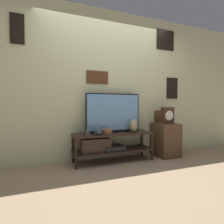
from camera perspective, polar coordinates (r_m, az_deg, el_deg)
ground_plane at (r=2.94m, az=2.17°, el=-17.10°), size 12.00×12.00×0.00m
wall_back at (r=3.26m, az=-1.00°, el=8.94°), size 6.40×0.08×2.70m
media_console at (r=3.03m, az=-1.54°, el=-10.36°), size 1.39×0.40×0.49m
television at (r=3.10m, az=0.45°, el=-0.14°), size 0.99×0.05×0.69m
vase_round_glass at (r=2.82m, az=-4.46°, el=-6.25°), size 0.13×0.13×0.13m
vase_wide_bowl at (r=2.94m, az=-1.62°, el=-6.32°), size 0.18×0.18×0.08m
vase_urn_stoneware at (r=3.14m, az=6.99°, el=-4.42°), size 0.15×0.14×0.23m
vase_slim_bronze at (r=2.86m, az=-7.94°, el=-5.61°), size 0.08×0.08×0.18m
side_table at (r=3.56m, az=17.01°, el=-8.61°), size 0.41×0.46×0.62m
mantel_clock at (r=3.53m, az=17.69°, el=-1.04°), size 0.24×0.11×0.31m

